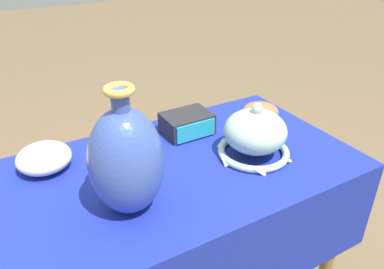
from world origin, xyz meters
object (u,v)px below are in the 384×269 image
(bowl_shallow_terracotta, at_px, (261,111))
(vase_tall_bulbous, at_px, (126,161))
(mosaic_tile_box, at_px, (187,124))
(bowl_shallow_ivory, at_px, (44,158))
(vase_dome_bell, at_px, (255,135))

(bowl_shallow_terracotta, bearing_deg, vase_tall_bulbous, -158.89)
(vase_tall_bulbous, xyz_separation_m, bowl_shallow_terracotta, (0.59, 0.23, -0.11))
(mosaic_tile_box, relative_size, bowl_shallow_terracotta, 1.25)
(vase_tall_bulbous, xyz_separation_m, bowl_shallow_ivory, (-0.15, 0.28, -0.10))
(vase_dome_bell, distance_m, bowl_shallow_ivory, 0.61)
(mosaic_tile_box, relative_size, bowl_shallow_ivory, 1.03)
(vase_tall_bulbous, height_order, vase_dome_bell, vase_tall_bulbous)
(mosaic_tile_box, bearing_deg, vase_tall_bulbous, -139.28)
(vase_tall_bulbous, relative_size, bowl_shallow_terracotta, 2.54)
(vase_tall_bulbous, height_order, bowl_shallow_ivory, vase_tall_bulbous)
(vase_tall_bulbous, xyz_separation_m, mosaic_tile_box, (0.31, 0.27, -0.10))
(vase_tall_bulbous, relative_size, bowl_shallow_ivory, 2.11)
(vase_tall_bulbous, bearing_deg, bowl_shallow_terracotta, 21.11)
(bowl_shallow_ivory, bearing_deg, vase_tall_bulbous, -62.32)
(bowl_shallow_terracotta, bearing_deg, vase_dome_bell, -133.68)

